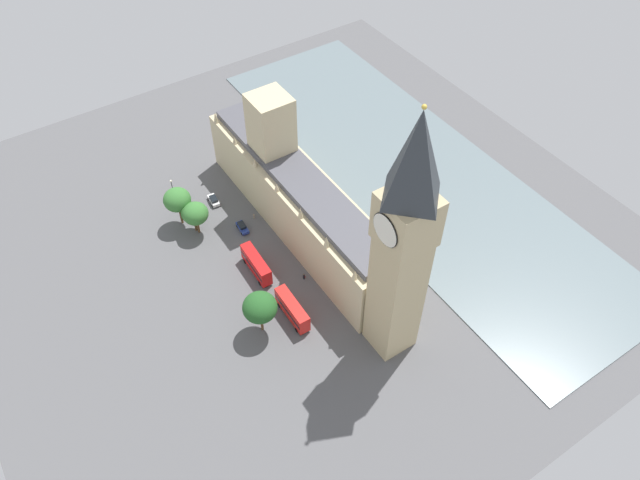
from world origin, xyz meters
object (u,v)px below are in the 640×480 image
(plane_tree_kerbside, at_px, (193,213))
(street_lamp_slot_10, at_px, (172,186))
(parliament_building, at_px, (296,195))
(double_decker_bus_by_river_gate, at_px, (292,309))
(car_blue_opposite_hall, at_px, (242,227))
(double_decker_bus_trailing, at_px, (256,264))
(plane_tree_corner, at_px, (260,307))
(pedestrian_near_tower, at_px, (254,216))
(plane_tree_leading, at_px, (195,214))
(pedestrian_far_end, at_px, (304,277))
(plane_tree_midblock, at_px, (177,200))
(car_white_under_trees, at_px, (214,200))
(clock_tower, at_px, (403,242))

(plane_tree_kerbside, xyz_separation_m, street_lamp_slot_10, (-0.19, -12.73, -1.50))
(parliament_building, xyz_separation_m, double_decker_bus_by_river_gate, (15.36, 22.83, -6.41))
(car_blue_opposite_hall, bearing_deg, double_decker_bus_trailing, 79.67)
(double_decker_bus_by_river_gate, bearing_deg, car_blue_opposite_hall, -95.19)
(car_blue_opposite_hall, relative_size, plane_tree_corner, 0.41)
(pedestrian_near_tower, bearing_deg, double_decker_bus_by_river_gate, -93.45)
(plane_tree_leading, bearing_deg, double_decker_bus_trailing, 106.82)
(double_decker_bus_trailing, distance_m, pedestrian_near_tower, 16.92)
(plane_tree_corner, bearing_deg, pedestrian_far_end, -155.41)
(plane_tree_midblock, bearing_deg, plane_tree_kerbside, 112.90)
(plane_tree_corner, xyz_separation_m, street_lamp_slot_10, (-1.00, -45.95, -3.33))
(car_white_under_trees, relative_size, street_lamp_slot_10, 0.72)
(clock_tower, height_order, plane_tree_kerbside, clock_tower)
(clock_tower, bearing_deg, street_lamp_slot_10, -72.65)
(car_blue_opposite_hall, height_order, plane_tree_leading, plane_tree_leading)
(plane_tree_leading, bearing_deg, plane_tree_corner, 88.05)
(pedestrian_near_tower, distance_m, plane_tree_midblock, 18.58)
(parliament_building, relative_size, pedestrian_far_end, 40.06)
(pedestrian_far_end, bearing_deg, clock_tower, 75.17)
(parliament_building, height_order, double_decker_bus_trailing, parliament_building)
(double_decker_bus_by_river_gate, distance_m, street_lamp_slot_10, 47.08)
(car_white_under_trees, distance_m, plane_tree_kerbside, 10.99)
(double_decker_bus_trailing, height_order, pedestrian_far_end, double_decker_bus_trailing)
(parliament_building, distance_m, street_lamp_slot_10, 32.29)
(car_blue_opposite_hall, bearing_deg, double_decker_bus_by_river_gate, 87.84)
(clock_tower, relative_size, plane_tree_kerbside, 7.01)
(plane_tree_midblock, bearing_deg, clock_tower, 111.74)
(double_decker_bus_trailing, xyz_separation_m, plane_tree_corner, (6.62, 14.04, 5.03))
(plane_tree_kerbside, bearing_deg, car_blue_opposite_hall, 147.03)
(car_blue_opposite_hall, height_order, pedestrian_near_tower, car_blue_opposite_hall)
(plane_tree_leading, bearing_deg, parliament_building, 154.30)
(plane_tree_leading, height_order, street_lamp_slot_10, plane_tree_leading)
(car_blue_opposite_hall, bearing_deg, car_white_under_trees, -78.46)
(car_white_under_trees, distance_m, plane_tree_corner, 40.78)
(double_decker_bus_by_river_gate, xyz_separation_m, plane_tree_kerbside, (6.08, -33.95, 3.19))
(double_decker_bus_by_river_gate, height_order, plane_tree_midblock, plane_tree_midblock)
(pedestrian_near_tower, bearing_deg, street_lamp_slot_10, 138.33)
(pedestrian_far_end, xyz_separation_m, plane_tree_corner, (14.33, 6.56, 6.93))
(car_blue_opposite_hall, bearing_deg, plane_tree_leading, -25.13)
(parliament_building, bearing_deg, plane_tree_kerbside, -27.42)
(parliament_building, bearing_deg, pedestrian_near_tower, -40.75)
(plane_tree_leading, relative_size, street_lamp_slot_10, 1.42)
(car_white_under_trees, distance_m, pedestrian_far_end, 33.25)
(clock_tower, height_order, pedestrian_near_tower, clock_tower)
(double_decker_bus_trailing, relative_size, plane_tree_corner, 0.99)
(plane_tree_midblock, distance_m, street_lamp_slot_10, 9.43)
(car_blue_opposite_hall, distance_m, pedestrian_far_end, 21.10)
(plane_tree_leading, bearing_deg, pedestrian_near_tower, 166.07)
(double_decker_bus_trailing, distance_m, street_lamp_slot_10, 32.45)
(clock_tower, height_order, double_decker_bus_by_river_gate, clock_tower)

